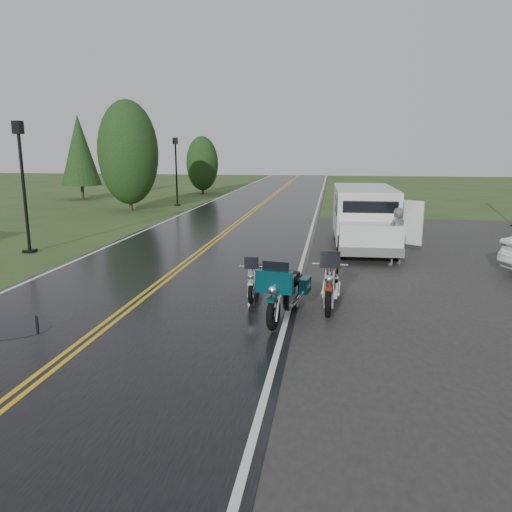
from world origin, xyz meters
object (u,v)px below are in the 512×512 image
(motorcycle_silver, at_px, (251,284))
(lamp_post_near_left, at_px, (24,188))
(motorcycle_red, at_px, (329,288))
(van_white, at_px, (342,226))
(motorcycle_teal, at_px, (273,300))
(lamp_post_far_left, at_px, (176,172))
(person_at_van, at_px, (396,237))

(motorcycle_silver, relative_size, lamp_post_near_left, 0.40)
(motorcycle_red, relative_size, motorcycle_silver, 1.30)
(motorcycle_silver, bearing_deg, van_white, 65.64)
(motorcycle_red, xyz_separation_m, motorcycle_teal, (-1.11, -1.00, -0.01))
(motorcycle_red, xyz_separation_m, van_white, (0.36, 6.29, 0.45))
(motorcycle_teal, relative_size, van_white, 0.41)
(motorcycle_teal, height_order, lamp_post_far_left, lamp_post_far_left)
(person_at_van, relative_size, lamp_post_far_left, 0.42)
(motorcycle_teal, bearing_deg, motorcycle_silver, 122.76)
(person_at_van, distance_m, lamp_post_near_left, 13.11)
(motorcycle_teal, distance_m, lamp_post_far_left, 24.05)
(lamp_post_far_left, bearing_deg, lamp_post_near_left, -92.86)
(lamp_post_near_left, xyz_separation_m, lamp_post_far_left, (0.77, 15.44, -0.14))
(van_white, bearing_deg, lamp_post_far_left, 123.56)
(motorcycle_red, bearing_deg, motorcycle_silver, 161.00)
(motorcycle_red, relative_size, van_white, 0.41)
(van_white, xyz_separation_m, person_at_van, (1.72, -0.64, -0.25))
(motorcycle_teal, relative_size, motorcycle_silver, 1.29)
(motorcycle_silver, bearing_deg, motorcycle_red, -23.88)
(person_at_van, bearing_deg, lamp_post_far_left, -89.66)
(person_at_van, xyz_separation_m, lamp_post_near_left, (-13.03, 0.14, 1.44))
(motorcycle_silver, xyz_separation_m, van_white, (2.23, 5.56, 0.62))
(lamp_post_near_left, bearing_deg, motorcycle_teal, -34.59)
(van_white, distance_m, lamp_post_near_left, 11.39)
(motorcycle_teal, bearing_deg, motorcycle_red, 51.26)
(lamp_post_far_left, bearing_deg, motorcycle_silver, -67.91)
(motorcycle_red, distance_m, motorcycle_silver, 2.01)
(motorcycle_teal, height_order, van_white, van_white)
(lamp_post_near_left, distance_m, lamp_post_far_left, 15.46)
(motorcycle_teal, relative_size, lamp_post_far_left, 0.55)
(van_white, relative_size, person_at_van, 3.22)
(motorcycle_silver, bearing_deg, lamp_post_far_left, 109.55)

